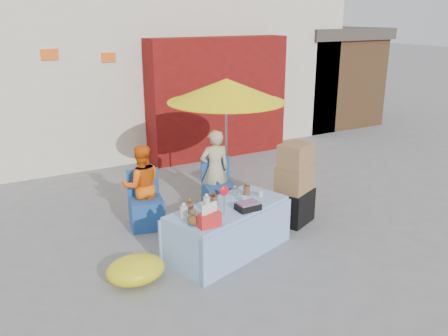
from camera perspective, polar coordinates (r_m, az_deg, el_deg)
ground at (r=6.44m, az=0.45°, el=-10.35°), size 80.00×80.00×0.00m
backdrop at (r=12.85m, az=-15.35°, el=17.63°), size 14.00×8.00×7.80m
market_table at (r=6.35m, az=0.46°, el=-7.32°), size 1.88×1.28×1.04m
chair_left at (r=7.21m, az=-9.32°, el=-5.10°), size 0.56×0.56×0.85m
chair_right at (r=7.69m, az=-0.59°, el=-3.34°), size 0.56×0.56×0.85m
vendor_orange at (r=7.19m, az=-9.87°, el=-2.06°), size 0.68×0.58×1.24m
vendor_beige at (r=7.66m, az=-1.11°, el=-0.21°), size 0.54×0.41×1.32m
umbrella at (r=7.65m, az=0.28°, el=9.25°), size 1.90×1.90×2.09m
box_stack at (r=7.24m, az=8.45°, el=-2.20°), size 0.71×0.65×1.26m
tarp_bundle at (r=5.87m, az=-10.57°, el=-11.94°), size 0.87×0.78×0.32m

